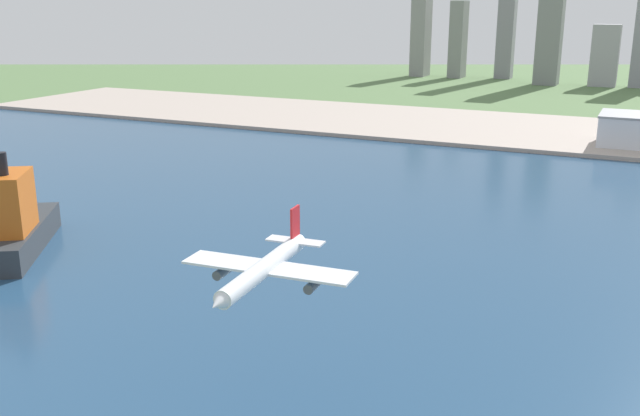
# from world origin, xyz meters

# --- Properties ---
(ground_plane) EXTENTS (2400.00, 2400.00, 0.00)m
(ground_plane) POSITION_xyz_m (0.00, 300.00, 0.00)
(ground_plane) COLOR #537344
(water_bay) EXTENTS (840.00, 360.00, 0.15)m
(water_bay) POSITION_xyz_m (0.00, 240.00, 0.07)
(water_bay) COLOR navy
(water_bay) RESTS_ON ground
(industrial_pier) EXTENTS (840.00, 140.00, 2.50)m
(industrial_pier) POSITION_xyz_m (0.00, 490.00, 1.25)
(industrial_pier) COLOR #AA9B8F
(industrial_pier) RESTS_ON ground
(airplane_landing) EXTENTS (36.06, 38.78, 11.98)m
(airplane_landing) POSITION_xyz_m (8.38, 120.05, 32.35)
(airplane_landing) COLOR silver
(container_barge) EXTENTS (42.58, 55.50, 36.72)m
(container_barge) POSITION_xyz_m (-117.63, 171.07, 10.73)
(container_barge) COLOR #2D3338
(container_barge) RESTS_ON water_bay
(distant_skyline) EXTENTS (330.95, 67.25, 150.64)m
(distant_skyline) POSITION_xyz_m (-19.25, 817.04, 56.17)
(distant_skyline) COLOR gray
(distant_skyline) RESTS_ON ground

